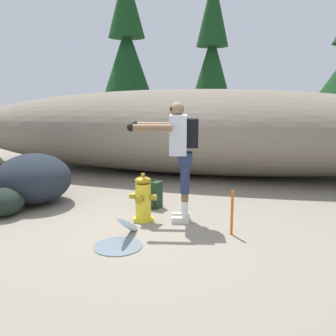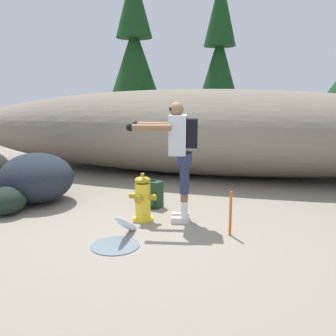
{
  "view_description": "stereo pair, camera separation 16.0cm",
  "coord_description": "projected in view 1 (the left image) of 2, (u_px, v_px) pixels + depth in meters",
  "views": [
    {
      "loc": [
        1.49,
        -4.87,
        1.81
      ],
      "look_at": [
        0.16,
        0.39,
        0.75
      ],
      "focal_mm": 39.24,
      "sensor_mm": 36.0,
      "label": 1
    },
    {
      "loc": [
        1.65,
        -4.83,
        1.81
      ],
      "look_at": [
        0.16,
        0.39,
        0.75
      ],
      "focal_mm": 39.24,
      "sensor_mm": 36.0,
      "label": 2
    }
  ],
  "objects": [
    {
      "name": "ground_plane",
      "position": [
        151.0,
        224.0,
        5.35
      ],
      "size": [
        56.0,
        56.0,
        0.04
      ],
      "primitive_type": "cube",
      "color": "gray"
    },
    {
      "name": "dirt_embankment",
      "position": [
        196.0,
        132.0,
        8.72
      ],
      "size": [
        12.81,
        3.2,
        1.99
      ],
      "primitive_type": "ellipsoid",
      "color": "#756B5B",
      "rests_on": "ground_plane"
    },
    {
      "name": "fire_hydrant",
      "position": [
        143.0,
        199.0,
        5.39
      ],
      "size": [
        0.41,
        0.36,
        0.71
      ],
      "color": "yellow",
      "rests_on": "ground_plane"
    },
    {
      "name": "hydrant_water_jet",
      "position": [
        126.0,
        232.0,
        4.76
      ],
      "size": [
        0.6,
        1.18,
        0.58
      ],
      "color": "silver",
      "rests_on": "ground_plane"
    },
    {
      "name": "utility_worker",
      "position": [
        179.0,
        147.0,
        5.22
      ],
      "size": [
        1.03,
        0.64,
        1.74
      ],
      "rotation": [
        0.0,
        0.0,
        -2.95
      ],
      "color": "beige",
      "rests_on": "ground_plane"
    },
    {
      "name": "spare_backpack",
      "position": [
        152.0,
        194.0,
        6.07
      ],
      "size": [
        0.34,
        0.33,
        0.47
      ],
      "rotation": [
        0.0,
        0.0,
        4.46
      ],
      "color": "#1E3823",
      "rests_on": "ground_plane"
    },
    {
      "name": "boulder_large",
      "position": [
        34.0,
        179.0,
        6.29
      ],
      "size": [
        1.84,
        1.83,
        0.86
      ],
      "primitive_type": "ellipsoid",
      "rotation": [
        0.0,
        0.0,
        5.53
      ],
      "color": "#1F262F",
      "rests_on": "ground_plane"
    },
    {
      "name": "boulder_small",
      "position": [
        27.0,
        178.0,
        7.41
      ],
      "size": [
        0.91,
        0.89,
        0.39
      ],
      "primitive_type": "ellipsoid",
      "rotation": [
        0.0,
        0.0,
        0.39
      ],
      "color": "#2B1D2F",
      "rests_on": "ground_plane"
    },
    {
      "name": "boulder_outlier",
      "position": [
        4.0,
        202.0,
        5.64
      ],
      "size": [
        0.75,
        0.81,
        0.43
      ],
      "primitive_type": "ellipsoid",
      "rotation": [
        0.0,
        0.0,
        1.85
      ],
      "color": "black",
      "rests_on": "ground_plane"
    },
    {
      "name": "pine_tree_far_left",
      "position": [
        127.0,
        50.0,
        14.89
      ],
      "size": [
        2.27,
        2.27,
        6.87
      ],
      "color": "#47331E",
      "rests_on": "ground_plane"
    },
    {
      "name": "pine_tree_left",
      "position": [
        212.0,
        59.0,
        14.35
      ],
      "size": [
        1.91,
        1.91,
        6.41
      ],
      "color": "#47331E",
      "rests_on": "ground_plane"
    },
    {
      "name": "survey_stake",
      "position": [
        232.0,
        213.0,
        4.84
      ],
      "size": [
        0.04,
        0.04,
        0.6
      ],
      "primitive_type": "cylinder",
      "color": "#E55914",
      "rests_on": "ground_plane"
    }
  ]
}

